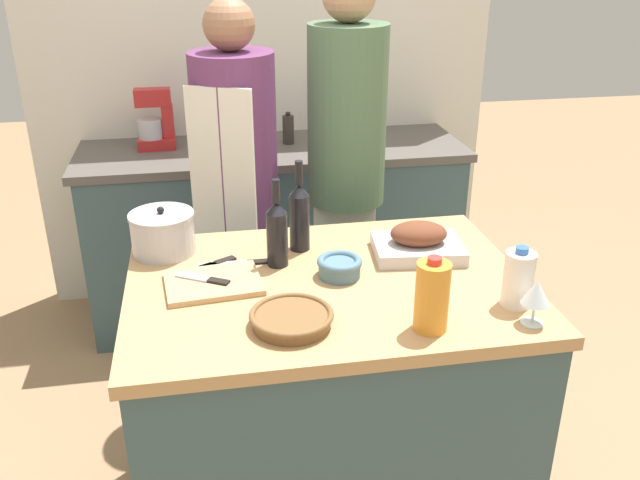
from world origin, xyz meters
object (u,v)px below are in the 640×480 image
object	(u,v)px
cutting_board	(213,283)
milk_jug	(518,279)
stand_mixer	(155,124)
wicker_basket	(291,318)
wine_bottle_green	(277,232)
juice_jug	(432,296)
knife_bread	(205,279)
condiment_bottle_short	(341,128)
person_cook_aproned	(237,190)
stock_pot	(163,233)
mixing_bowl	(340,266)
wine_glass_left	(536,294)
knife_chef	(241,263)
condiment_bottle_tall	(288,129)
person_cook_guest	(346,168)
knife_paring	(211,265)
roasting_pan	(418,243)
wine_bottle_dark	(299,215)

from	to	relation	value
cutting_board	milk_jug	size ratio (longest dim) A/B	1.68
cutting_board	stand_mixer	world-z (taller)	stand_mixer
wicker_basket	wine_bottle_green	size ratio (longest dim) A/B	0.80
juice_jug	knife_bread	size ratio (longest dim) A/B	1.29
condiment_bottle_short	person_cook_aproned	xyz separation A→B (m)	(-0.57, -0.66, -0.06)
condiment_bottle_short	person_cook_aproned	distance (m)	0.88
juice_jug	condiment_bottle_short	size ratio (longest dim) A/B	1.35
stock_pot	mixing_bowl	distance (m)	0.60
knife_bread	wine_glass_left	bearing A→B (deg)	-23.66
knife_chef	condiment_bottle_short	distance (m)	1.46
stand_mixer	condiment_bottle_tall	world-z (taller)	stand_mixer
knife_chef	condiment_bottle_tall	xyz separation A→B (m)	(0.34, 1.34, 0.07)
knife_chef	condiment_bottle_short	xyz separation A→B (m)	(0.61, 1.32, 0.07)
knife_bread	person_cook_guest	distance (m)	0.99
cutting_board	stock_pot	world-z (taller)	stock_pot
stock_pot	stand_mixer	distance (m)	1.25
wine_glass_left	condiment_bottle_tall	size ratio (longest dim) A/B	0.81
knife_bread	stand_mixer	distance (m)	1.52
milk_jug	knife_bread	world-z (taller)	milk_jug
knife_bread	stand_mixer	world-z (taller)	stand_mixer
stand_mixer	person_cook_guest	world-z (taller)	person_cook_guest
cutting_board	knife_bread	distance (m)	0.03
wine_glass_left	condiment_bottle_short	size ratio (longest dim) A/B	0.83
mixing_bowl	wine_glass_left	size ratio (longest dim) A/B	1.08
wicker_basket	knife_paring	xyz separation A→B (m)	(-0.20, 0.40, -0.02)
knife_paring	condiment_bottle_tall	size ratio (longest dim) A/B	1.11
milk_jug	knife_chef	distance (m)	0.86
milk_jug	condiment_bottle_short	world-z (taller)	milk_jug
knife_chef	condiment_bottle_tall	size ratio (longest dim) A/B	1.56
roasting_pan	stand_mixer	bearing A→B (deg)	122.12
wicker_basket	wine_glass_left	bearing A→B (deg)	-9.23
wicker_basket	wine_bottle_green	distance (m)	0.39
knife_chef	wine_glass_left	bearing A→B (deg)	-33.83
cutting_board	condiment_bottle_tall	size ratio (longest dim) A/B	1.89
knife_paring	person_cook_guest	distance (m)	0.88
mixing_bowl	stock_pot	bearing A→B (deg)	153.07
wicker_basket	condiment_bottle_tall	bearing A→B (deg)	82.42
person_cook_guest	stock_pot	bearing A→B (deg)	-128.43
wine_bottle_dark	condiment_bottle_tall	distance (m)	1.27
person_cook_aproned	wine_glass_left	bearing A→B (deg)	-35.12
knife_paring	wine_glass_left	bearing A→B (deg)	-31.00
wicker_basket	knife_bread	xyz separation A→B (m)	(-0.23, 0.28, -0.00)
person_cook_aproned	knife_paring	bearing A→B (deg)	-77.90
stand_mixer	condiment_bottle_short	distance (m)	0.92
roasting_pan	wicker_basket	xyz separation A→B (m)	(-0.47, -0.37, -0.02)
knife_chef	person_cook_aproned	size ratio (longest dim) A/B	0.15
milk_jug	condiment_bottle_tall	bearing A→B (deg)	103.37
cutting_board	wine_bottle_dark	world-z (taller)	wine_bottle_dark
condiment_bottle_short	person_cook_guest	size ratio (longest dim) A/B	0.09
stand_mixer	condiment_bottle_short	size ratio (longest dim) A/B	1.86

